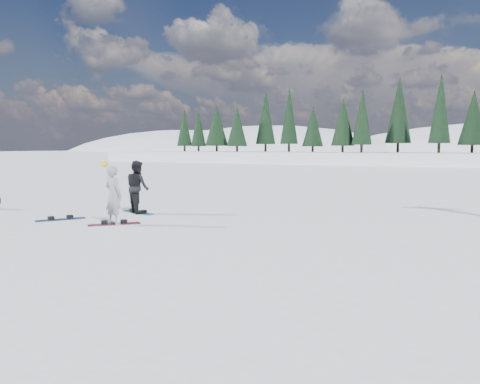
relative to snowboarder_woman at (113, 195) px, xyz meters
The scene contains 7 objects.
ground 1.02m from the snowboarder_woman, 116.79° to the left, with size 420.00×420.00×0.00m, color white.
alpine_backdrop 190.60m from the snowboarder_woman, 93.61° to the left, with size 412.50×227.00×53.20m.
snowboarder_woman is the anchor object (origin of this frame).
snowboarder_man 2.41m from the snowboarder_woman, 112.80° to the left, with size 0.89×0.69×1.83m, color black.
snowboard_woman 0.87m from the snowboarder_woman, 30.96° to the left, with size 1.50×0.28×0.03m, color maroon.
snowboard_man 2.56m from the snowboarder_woman, 112.80° to the left, with size 1.50×0.28×0.03m, color #196C8B.
snowboard_loose_a 2.29m from the snowboarder_woman, behind, with size 1.50×0.28×0.03m, color navy.
Camera 1 is at (9.81, -10.92, 2.29)m, focal length 35.00 mm.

